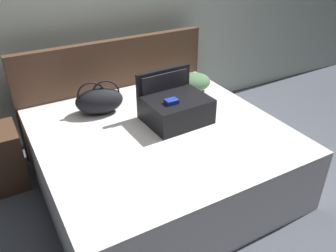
# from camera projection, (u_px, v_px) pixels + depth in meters

# --- Properties ---
(ground_plane) EXTENTS (12.00, 12.00, 0.00)m
(ground_plane) POSITION_uv_depth(u_px,v_px,m) (184.00, 211.00, 2.78)
(ground_plane) COLOR #4C515B
(back_wall) EXTENTS (8.00, 0.10, 2.60)m
(back_wall) POSITION_uv_depth(u_px,v_px,m) (97.00, 5.00, 3.36)
(back_wall) COLOR #B7C1B2
(back_wall) RESTS_ON ground
(bed) EXTENTS (1.89, 1.82, 0.55)m
(bed) POSITION_uv_depth(u_px,v_px,m) (160.00, 157.00, 2.94)
(bed) COLOR silver
(bed) RESTS_ON ground
(headboard) EXTENTS (1.93, 0.08, 1.03)m
(headboard) POSITION_uv_depth(u_px,v_px,m) (115.00, 90.00, 3.53)
(headboard) COLOR #4C3323
(headboard) RESTS_ON ground
(hard_case_large) EXTENTS (0.52, 0.45, 0.39)m
(hard_case_large) POSITION_uv_depth(u_px,v_px,m) (175.00, 106.00, 2.86)
(hard_case_large) COLOR black
(hard_case_large) RESTS_ON bed
(duffel_bag) EXTENTS (0.45, 0.32, 0.29)m
(duffel_bag) POSITION_uv_depth(u_px,v_px,m) (99.00, 100.00, 2.99)
(duffel_bag) COLOR black
(duffel_bag) RESTS_ON bed
(pillow_near_headboard) EXTENTS (0.42, 0.33, 0.18)m
(pillow_near_headboard) POSITION_uv_depth(u_px,v_px,m) (192.00, 83.00, 3.38)
(pillow_near_headboard) COLOR #4C724C
(pillow_near_headboard) RESTS_ON bed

